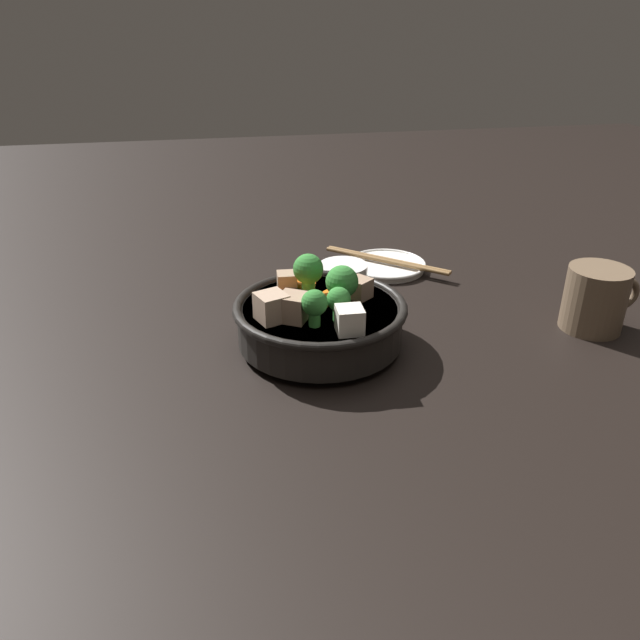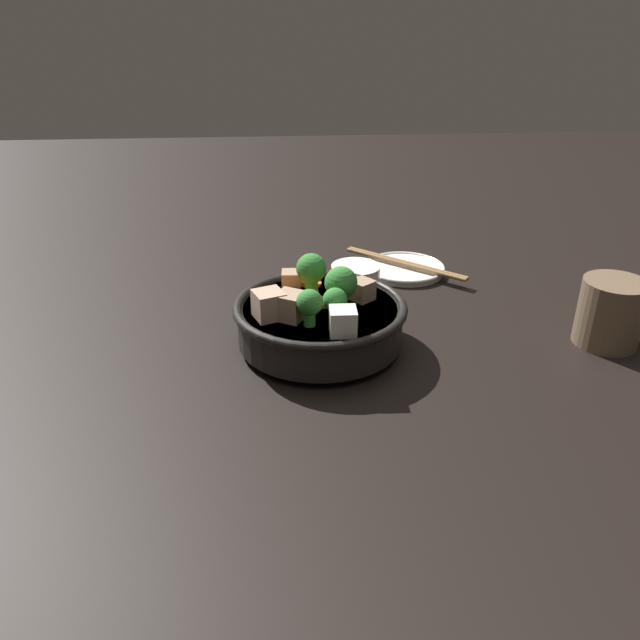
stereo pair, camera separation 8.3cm
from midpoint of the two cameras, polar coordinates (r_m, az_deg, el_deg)
The scene contains 6 objects.
ground_plane at distance 0.84m, azimuth -2.80°, elevation -2.48°, with size 3.00×3.00×0.00m, color black.
stirfry_bowl at distance 0.82m, azimuth -2.91°, elevation 0.19°, with size 0.23×0.23×0.12m.
side_saucer at distance 1.09m, azimuth 3.92°, elevation 4.97°, with size 0.14×0.14×0.01m.
tea_cup at distance 0.99m, azimuth -0.27°, elevation 3.76°, with size 0.08×0.08×0.05m.
dark_mug at distance 0.94m, azimuth 21.66°, elevation 1.76°, with size 0.11×0.09×0.09m.
chopsticks_pair at distance 1.09m, azimuth 3.93°, elevation 5.44°, with size 0.18×0.17×0.01m.
Camera 1 is at (-0.14, -0.72, 0.41)m, focal length 35.00 mm.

